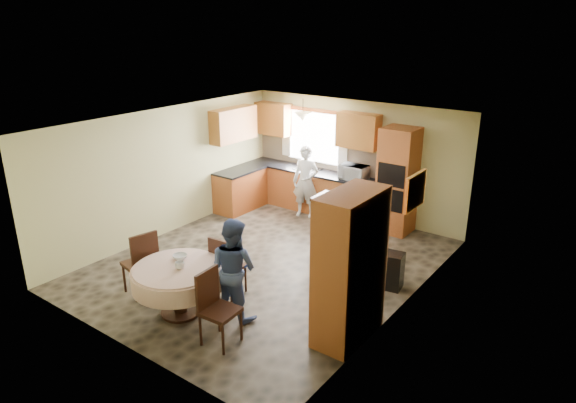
% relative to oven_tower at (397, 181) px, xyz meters
% --- Properties ---
extents(floor, '(5.00, 6.00, 0.01)m').
position_rel_oven_tower_xyz_m(floor, '(-1.15, -2.69, -1.06)').
color(floor, brown).
rests_on(floor, ground).
extents(ceiling, '(5.00, 6.00, 0.01)m').
position_rel_oven_tower_xyz_m(ceiling, '(-1.15, -2.69, 1.44)').
color(ceiling, white).
rests_on(ceiling, wall_back).
extents(wall_back, '(5.00, 0.02, 2.50)m').
position_rel_oven_tower_xyz_m(wall_back, '(-1.15, 0.31, 0.19)').
color(wall_back, tan).
rests_on(wall_back, floor).
extents(wall_front, '(5.00, 0.02, 2.50)m').
position_rel_oven_tower_xyz_m(wall_front, '(-1.15, -5.69, 0.19)').
color(wall_front, tan).
rests_on(wall_front, floor).
extents(wall_left, '(0.02, 6.00, 2.50)m').
position_rel_oven_tower_xyz_m(wall_left, '(-3.65, -2.69, 0.19)').
color(wall_left, tan).
rests_on(wall_left, floor).
extents(wall_right, '(0.02, 6.00, 2.50)m').
position_rel_oven_tower_xyz_m(wall_right, '(1.35, -2.69, 0.19)').
color(wall_right, tan).
rests_on(wall_right, floor).
extents(window, '(1.40, 0.03, 1.10)m').
position_rel_oven_tower_xyz_m(window, '(-2.15, 0.29, 0.54)').
color(window, white).
rests_on(window, wall_back).
extents(curtain_left, '(0.22, 0.02, 1.15)m').
position_rel_oven_tower_xyz_m(curtain_left, '(-2.90, 0.24, 0.59)').
color(curtain_left, white).
rests_on(curtain_left, wall_back).
extents(curtain_right, '(0.22, 0.02, 1.15)m').
position_rel_oven_tower_xyz_m(curtain_right, '(-1.40, 0.24, 0.59)').
color(curtain_right, white).
rests_on(curtain_right, wall_back).
extents(base_cab_back, '(3.30, 0.60, 0.88)m').
position_rel_oven_tower_xyz_m(base_cab_back, '(-2.00, 0.01, -0.62)').
color(base_cab_back, '#C16A33').
rests_on(base_cab_back, floor).
extents(counter_back, '(3.30, 0.64, 0.04)m').
position_rel_oven_tower_xyz_m(counter_back, '(-2.00, 0.01, -0.16)').
color(counter_back, black).
rests_on(counter_back, base_cab_back).
extents(base_cab_left, '(0.60, 1.20, 0.88)m').
position_rel_oven_tower_xyz_m(base_cab_left, '(-3.35, -0.89, -0.62)').
color(base_cab_left, '#C16A33').
rests_on(base_cab_left, floor).
extents(counter_left, '(0.64, 1.20, 0.04)m').
position_rel_oven_tower_xyz_m(counter_left, '(-3.35, -0.89, -0.16)').
color(counter_left, black).
rests_on(counter_left, base_cab_left).
extents(backsplash, '(3.30, 0.02, 0.55)m').
position_rel_oven_tower_xyz_m(backsplash, '(-2.00, 0.30, 0.12)').
color(backsplash, '#CAAD8E').
rests_on(backsplash, wall_back).
extents(wall_cab_left, '(0.85, 0.33, 0.72)m').
position_rel_oven_tower_xyz_m(wall_cab_left, '(-3.20, 0.15, 0.85)').
color(wall_cab_left, '#B9682E').
rests_on(wall_cab_left, wall_back).
extents(wall_cab_right, '(0.90, 0.33, 0.72)m').
position_rel_oven_tower_xyz_m(wall_cab_right, '(-1.00, 0.15, 0.85)').
color(wall_cab_right, '#B9682E').
rests_on(wall_cab_right, wall_back).
extents(wall_cab_side, '(0.33, 1.20, 0.72)m').
position_rel_oven_tower_xyz_m(wall_cab_side, '(-3.48, -0.89, 0.85)').
color(wall_cab_side, '#B9682E').
rests_on(wall_cab_side, wall_left).
extents(oven_tower, '(0.66, 0.62, 2.12)m').
position_rel_oven_tower_xyz_m(oven_tower, '(0.00, 0.00, 0.00)').
color(oven_tower, '#C16A33').
rests_on(oven_tower, floor).
extents(oven_upper, '(0.56, 0.01, 0.45)m').
position_rel_oven_tower_xyz_m(oven_upper, '(0.00, -0.31, 0.19)').
color(oven_upper, black).
rests_on(oven_upper, oven_tower).
extents(oven_lower, '(0.56, 0.01, 0.45)m').
position_rel_oven_tower_xyz_m(oven_lower, '(0.00, -0.31, -0.31)').
color(oven_lower, black).
rests_on(oven_lower, oven_tower).
extents(pendant, '(0.36, 0.36, 0.18)m').
position_rel_oven_tower_xyz_m(pendant, '(-2.15, -0.19, 1.06)').
color(pendant, beige).
rests_on(pendant, ceiling).
extents(sideboard, '(1.36, 0.60, 0.96)m').
position_rel_oven_tower_xyz_m(sideboard, '(-0.23, -1.48, -0.58)').
color(sideboard, '#3E1F10').
rests_on(sideboard, floor).
extents(space_heater, '(0.48, 0.37, 0.60)m').
position_rel_oven_tower_xyz_m(space_heater, '(0.93, -2.19, -0.76)').
color(space_heater, black).
rests_on(space_heater, floor).
extents(cupboard, '(0.54, 1.08, 2.07)m').
position_rel_oven_tower_xyz_m(cupboard, '(1.07, -3.74, -0.03)').
color(cupboard, '#C16A33').
rests_on(cupboard, floor).
extents(dining_table, '(1.32, 1.32, 0.75)m').
position_rel_oven_tower_xyz_m(dining_table, '(-1.18, -4.70, -0.47)').
color(dining_table, '#3E1F10').
rests_on(dining_table, floor).
extents(chair_left, '(0.55, 0.55, 1.07)m').
position_rel_oven_tower_xyz_m(chair_left, '(-2.03, -4.66, -0.47)').
color(chair_left, '#3E1F10').
rests_on(chair_left, floor).
extents(chair_back, '(0.46, 0.46, 0.99)m').
position_rel_oven_tower_xyz_m(chair_back, '(-0.99, -3.93, -0.51)').
color(chair_back, '#3E1F10').
rests_on(chair_back, floor).
extents(chair_right, '(0.47, 0.47, 1.02)m').
position_rel_oven_tower_xyz_m(chair_right, '(-0.28, -4.89, -0.49)').
color(chair_right, '#3E1F10').
rests_on(chair_right, floor).
extents(framed_picture, '(0.06, 0.63, 0.52)m').
position_rel_oven_tower_xyz_m(framed_picture, '(1.32, -2.37, 0.70)').
color(framed_picture, gold).
rests_on(framed_picture, wall_right).
extents(microwave, '(0.57, 0.39, 0.31)m').
position_rel_oven_tower_xyz_m(microwave, '(-0.97, -0.04, 0.01)').
color(microwave, silver).
rests_on(microwave, counter_back).
extents(person_sink, '(0.65, 0.51, 1.56)m').
position_rel_oven_tower_xyz_m(person_sink, '(-1.92, -0.39, -0.28)').
color(person_sink, silver).
rests_on(person_sink, floor).
extents(person_dining, '(0.73, 0.57, 1.50)m').
position_rel_oven_tower_xyz_m(person_dining, '(-0.51, -4.26, -0.31)').
color(person_dining, '#38497A').
rests_on(person_dining, floor).
extents(bowl_sideboard, '(0.29, 0.29, 0.06)m').
position_rel_oven_tower_xyz_m(bowl_sideboard, '(-0.51, -1.48, -0.07)').
color(bowl_sideboard, '#B2B2B2').
rests_on(bowl_sideboard, sideboard).
extents(bottle_sideboard, '(0.13, 0.13, 0.34)m').
position_rel_oven_tower_xyz_m(bottle_sideboard, '(0.10, -1.48, 0.07)').
color(bottle_sideboard, silver).
rests_on(bottle_sideboard, sideboard).
extents(cup_table, '(0.14, 0.14, 0.11)m').
position_rel_oven_tower_xyz_m(cup_table, '(-1.11, -4.72, -0.25)').
color(cup_table, '#B2B2B2').
rests_on(cup_table, dining_table).
extents(bowl_table, '(0.28, 0.28, 0.07)m').
position_rel_oven_tower_xyz_m(bowl_table, '(-1.34, -4.50, -0.27)').
color(bowl_table, '#B2B2B2').
rests_on(bowl_table, dining_table).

